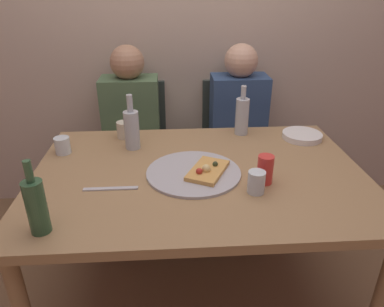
{
  "coord_description": "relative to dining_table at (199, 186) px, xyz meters",
  "views": [
    {
      "loc": [
        -0.12,
        -1.39,
        1.52
      ],
      "look_at": [
        -0.03,
        0.08,
        0.81
      ],
      "focal_mm": 33.57,
      "sensor_mm": 36.0,
      "label": 1
    }
  ],
  "objects": [
    {
      "name": "soda_can",
      "position": [
        0.26,
        -0.11,
        0.14
      ],
      "size": [
        0.07,
        0.07,
        0.12
      ],
      "primitive_type": "cylinder",
      "color": "red",
      "rests_on": "dining_table"
    },
    {
      "name": "tumbler_near",
      "position": [
        -0.37,
        0.4,
        0.12
      ],
      "size": [
        0.07,
        0.07,
        0.09
      ],
      "primitive_type": "cylinder",
      "color": "beige",
      "rests_on": "dining_table"
    },
    {
      "name": "pizza_tray",
      "position": [
        -0.03,
        -0.02,
        0.08
      ],
      "size": [
        0.41,
        0.41,
        0.01
      ],
      "primitive_type": "cylinder",
      "color": "#ADADB2",
      "rests_on": "dining_table"
    },
    {
      "name": "beer_bottle",
      "position": [
        -0.56,
        -0.38,
        0.18
      ],
      "size": [
        0.07,
        0.07,
        0.27
      ],
      "color": "#2D5133",
      "rests_on": "dining_table"
    },
    {
      "name": "back_wall",
      "position": [
        0.0,
        1.09,
        0.62
      ],
      "size": [
        6.0,
        0.1,
        2.6
      ],
      "primitive_type": "cube",
      "color": "#BCA893",
      "rests_on": "ground_plane"
    },
    {
      "name": "guest_in_beanie",
      "position": [
        0.33,
        0.75,
        -0.04
      ],
      "size": [
        0.36,
        0.56,
        1.17
      ],
      "rotation": [
        0.0,
        0.0,
        3.14
      ],
      "color": "navy",
      "rests_on": "ground_plane"
    },
    {
      "name": "chair_right",
      "position": [
        0.33,
        0.9,
        -0.17
      ],
      "size": [
        0.44,
        0.44,
        0.9
      ],
      "rotation": [
        0.0,
        0.0,
        3.14
      ],
      "color": "#2D3833",
      "rests_on": "ground_plane"
    },
    {
      "name": "tumbler_far",
      "position": [
        0.21,
        -0.19,
        0.12
      ],
      "size": [
        0.07,
        0.07,
        0.09
      ],
      "primitive_type": "cylinder",
      "color": "silver",
      "rests_on": "dining_table"
    },
    {
      "name": "dining_table",
      "position": [
        0.0,
        0.0,
        0.0
      ],
      "size": [
        1.46,
        1.0,
        0.76
      ],
      "color": "#99754C",
      "rests_on": "ground_plane"
    },
    {
      "name": "guest_in_sweater",
      "position": [
        -0.37,
        0.75,
        -0.04
      ],
      "size": [
        0.36,
        0.56,
        1.17
      ],
      "rotation": [
        0.0,
        0.0,
        3.14
      ],
      "color": "#4C6B47",
      "rests_on": "ground_plane"
    },
    {
      "name": "water_bottle",
      "position": [
        -0.31,
        0.27,
        0.18
      ],
      "size": [
        0.07,
        0.07,
        0.27
      ],
      "color": "#B2BCC1",
      "rests_on": "dining_table"
    },
    {
      "name": "ground_plane",
      "position": [
        0.0,
        0.0,
        -0.68
      ],
      "size": [
        8.0,
        8.0,
        0.0
      ],
      "primitive_type": "plane",
      "color": "brown"
    },
    {
      "name": "table_knife",
      "position": [
        -0.37,
        -0.13,
        0.08
      ],
      "size": [
        0.22,
        0.02,
        0.01
      ],
      "primitive_type": "cube",
      "rotation": [
        0.0,
        0.0,
        6.28
      ],
      "color": "#B7B7BC",
      "rests_on": "dining_table"
    },
    {
      "name": "pizza_slice_last",
      "position": [
        0.03,
        -0.04,
        0.1
      ],
      "size": [
        0.21,
        0.25,
        0.05
      ],
      "color": "tan",
      "rests_on": "pizza_tray"
    },
    {
      "name": "plate_stack",
      "position": [
        0.58,
        0.33,
        0.09
      ],
      "size": [
        0.21,
        0.21,
        0.03
      ],
      "primitive_type": "cylinder",
      "color": "white",
      "rests_on": "dining_table"
    },
    {
      "name": "wine_bottle",
      "position": [
        0.27,
        0.41,
        0.18
      ],
      "size": [
        0.07,
        0.07,
        0.27
      ],
      "color": "#B2BCC1",
      "rests_on": "dining_table"
    },
    {
      "name": "chair_left",
      "position": [
        -0.37,
        0.9,
        -0.17
      ],
      "size": [
        0.44,
        0.44,
        0.9
      ],
      "rotation": [
        0.0,
        0.0,
        3.14
      ],
      "color": "#2D3833",
      "rests_on": "ground_plane"
    },
    {
      "name": "wine_glass",
      "position": [
        -0.64,
        0.23,
        0.12
      ],
      "size": [
        0.07,
        0.07,
        0.08
      ],
      "primitive_type": "cylinder",
      "color": "silver",
      "rests_on": "dining_table"
    }
  ]
}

